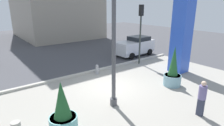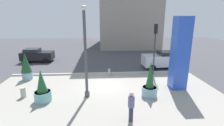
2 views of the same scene
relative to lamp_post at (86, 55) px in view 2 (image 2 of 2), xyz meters
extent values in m
plane|color=#47474C|center=(1.27, 5.88, -3.11)|extent=(60.00, 60.00, 0.00)
cube|color=#9E998E|center=(1.27, -0.12, -3.11)|extent=(18.00, 10.00, 0.02)
cube|color=#B7B2A8|center=(1.27, 5.00, -3.03)|extent=(18.00, 0.24, 0.16)
cylinder|color=#4C4C51|center=(0.00, 0.00, -2.91)|extent=(0.36, 0.36, 0.40)
cylinder|color=#4C4C51|center=(0.00, 0.00, -0.08)|extent=(0.20, 0.20, 6.07)
ellipsoid|color=silver|center=(0.00, 0.00, 3.14)|extent=(0.44, 0.44, 0.28)
cube|color=blue|center=(7.25, 1.16, -0.25)|extent=(1.15, 1.15, 5.73)
cylinder|color=#7AA8B7|center=(-5.81, 3.91, -2.75)|extent=(0.90, 0.90, 0.72)
cylinder|color=#382819|center=(-5.81, 3.91, -2.41)|extent=(0.83, 0.83, 0.04)
cone|color=#1E4C28|center=(-5.81, 3.91, -1.48)|extent=(0.95, 0.95, 1.83)
cylinder|color=#7AA8B7|center=(4.56, -0.26, -2.75)|extent=(1.11, 1.11, 0.72)
cylinder|color=#382819|center=(4.56, -0.26, -2.41)|extent=(1.02, 1.02, 0.04)
cone|color=#235B2D|center=(4.56, -0.26, -1.45)|extent=(0.62, 0.62, 1.89)
cylinder|color=#6BB2B2|center=(-2.98, -0.54, -2.75)|extent=(1.15, 1.15, 0.73)
cylinder|color=#382819|center=(-2.98, -0.54, -2.41)|extent=(1.06, 1.06, 0.04)
cone|color=#235B2D|center=(-2.98, -0.54, -1.62)|extent=(0.72, 0.72, 1.54)
cylinder|color=#99999E|center=(1.84, 4.46, -2.84)|extent=(0.26, 0.26, 0.55)
sphere|color=#99999E|center=(1.84, 4.46, -2.48)|extent=(0.24, 0.24, 0.24)
cylinder|color=#99999E|center=(2.01, 4.46, -2.81)|extent=(0.12, 0.10, 0.10)
cylinder|color=#B2ADA3|center=(-4.61, 0.19, -2.74)|extent=(0.36, 0.36, 0.75)
cylinder|color=#333833|center=(6.26, 4.45, -1.05)|extent=(0.14, 0.14, 4.13)
cube|color=black|center=(6.26, 4.45, 1.46)|extent=(0.28, 0.32, 0.90)
sphere|color=yellow|center=(6.26, 4.62, 1.46)|extent=(0.18, 0.18, 0.18)
cube|color=black|center=(-7.14, 10.64, -2.33)|extent=(3.95, 1.86, 1.03)
cube|color=#1E2328|center=(-7.73, 10.65, -1.61)|extent=(1.78, 1.62, 0.41)
cylinder|color=black|center=(-5.91, 11.54, -2.79)|extent=(0.64, 0.23, 0.64)
cylinder|color=black|center=(-5.93, 9.72, -2.79)|extent=(0.64, 0.23, 0.64)
cylinder|color=black|center=(-8.35, 11.56, -2.79)|extent=(0.64, 0.23, 0.64)
cylinder|color=black|center=(-8.36, 9.74, -2.79)|extent=(0.64, 0.23, 0.64)
cube|color=silver|center=(7.91, 6.84, -2.23)|extent=(4.29, 2.08, 1.22)
cube|color=#1E2328|center=(8.54, 6.87, -1.42)|extent=(1.97, 1.74, 0.40)
cylinder|color=black|center=(6.66, 5.85, -2.79)|extent=(0.65, 0.25, 0.64)
cylinder|color=black|center=(6.56, 7.71, -2.79)|extent=(0.65, 0.25, 0.64)
cylinder|color=black|center=(9.26, 5.98, -2.79)|extent=(0.65, 0.25, 0.64)
cylinder|color=black|center=(9.16, 7.84, -2.79)|extent=(0.65, 0.25, 0.64)
cube|color=#33384C|center=(2.67, -3.23, -2.68)|extent=(0.20, 0.28, 0.87)
cylinder|color=slate|center=(2.67, -3.23, -1.92)|extent=(0.36, 0.36, 0.65)
sphere|color=beige|center=(2.67, -3.23, -1.48)|extent=(0.24, 0.24, 0.24)
camera|label=1|loc=(-5.48, -7.14, 1.97)|focal=30.87mm
camera|label=2|loc=(1.06, -11.64, 2.57)|focal=27.52mm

